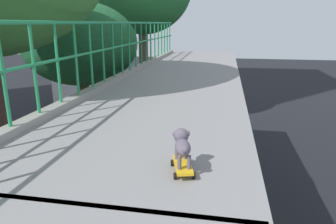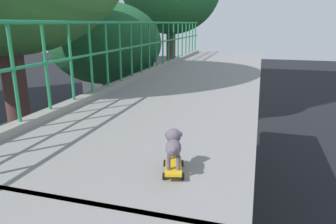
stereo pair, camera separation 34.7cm
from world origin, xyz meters
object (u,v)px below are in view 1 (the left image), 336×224
car_green_seventh (89,126)px  city_bus (95,75)px  small_dog (182,143)px  toy_skateboard (183,165)px

car_green_seventh → city_bus: city_bus is taller
car_green_seventh → small_dog: (7.15, -13.25, 4.63)m
toy_skateboard → small_dog: 0.20m
car_green_seventh → city_bus: bearing=111.0°
car_green_seventh → toy_skateboard: bearing=-61.7°
city_bus → small_dog: (10.85, -22.91, 3.33)m
small_dog → car_green_seventh: bearing=118.3°
city_bus → small_dog: small_dog is taller
car_green_seventh → small_dog: 15.75m
toy_skateboard → small_dog: bearing=107.3°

